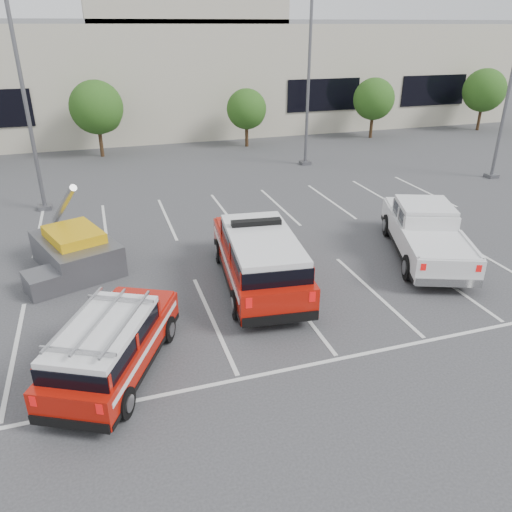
{
  "coord_description": "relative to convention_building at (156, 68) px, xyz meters",
  "views": [
    {
      "loc": [
        -5.31,
        -12.35,
        7.92
      ],
      "look_at": [
        -0.79,
        1.75,
        1.05
      ],
      "focal_mm": 35.0,
      "sensor_mm": 36.0,
      "label": 1
    }
  ],
  "objects": [
    {
      "name": "white_pickup",
      "position": [
        5.74,
        -29.81,
        -3.96
      ],
      "size": [
        4.23,
        6.54,
        1.9
      ],
      "rotation": [
        0.0,
        0.0,
        -0.37
      ],
      "color": "silver",
      "rests_on": "ground"
    },
    {
      "name": "fire_chief_suv",
      "position": [
        -0.9,
        -30.23,
        -3.84
      ],
      "size": [
        2.91,
        6.34,
        2.16
      ],
      "rotation": [
        0.0,
        0.0,
        -0.11
      ],
      "color": "#A21107",
      "rests_on": "ground"
    },
    {
      "name": "ground",
      "position": [
        -0.18,
        -31.86,
        -4.72
      ],
      "size": [
        120.0,
        120.0,
        0.0
      ],
      "primitive_type": "plane",
      "color": "#363638",
      "rests_on": "ground"
    },
    {
      "name": "utility_rig",
      "position": [
        -6.74,
        -26.99,
        -4.07
      ],
      "size": [
        3.39,
        4.45,
        3.25
      ],
      "rotation": [
        0.0,
        0.0,
        0.35
      ],
      "color": "#59595E",
      "rests_on": "ground"
    },
    {
      "name": "stall_markings",
      "position": [
        -0.18,
        -27.36,
        -4.71
      ],
      "size": [
        23.0,
        15.0,
        0.01
      ],
      "primitive_type": "cube",
      "color": "silver",
      "rests_on": "ground"
    },
    {
      "name": "tree_far_right",
      "position": [
        24.91,
        -9.82,
        -1.68
      ],
      "size": [
        3.37,
        3.37,
        4.85
      ],
      "color": "#3F2B19",
      "rests_on": "ground"
    },
    {
      "name": "light_pole_left",
      "position": [
        -8.18,
        -19.86,
        0.47
      ],
      "size": [
        0.9,
        0.6,
        10.24
      ],
      "color": "#59595E",
      "rests_on": "ground"
    },
    {
      "name": "tree_right",
      "position": [
        14.91,
        -9.82,
        -1.95
      ],
      "size": [
        3.07,
        3.07,
        4.42
      ],
      "color": "#3F2B19",
      "rests_on": "ground"
    },
    {
      "name": "tree_mid_right",
      "position": [
        4.91,
        -9.82,
        -2.22
      ],
      "size": [
        2.77,
        2.77,
        3.99
      ],
      "color": "#3F2B19",
      "rests_on": "ground"
    },
    {
      "name": "ladder_suv",
      "position": [
        -5.76,
        -33.53,
        -3.99
      ],
      "size": [
        3.72,
        4.96,
        1.83
      ],
      "rotation": [
        0.0,
        0.0,
        -0.47
      ],
      "color": "#A21107",
      "rests_on": "ground"
    },
    {
      "name": "convention_building",
      "position": [
        0.0,
        0.0,
        0.0
      ],
      "size": [
        60.0,
        16.99,
        13.2
      ],
      "color": "#BAB39D",
      "rests_on": "ground"
    },
    {
      "name": "tree_mid_left",
      "position": [
        -5.09,
        -9.82,
        -1.68
      ],
      "size": [
        3.37,
        3.37,
        4.85
      ],
      "color": "#3F2B19",
      "rests_on": "ground"
    },
    {
      "name": "light_pole_mid",
      "position": [
        6.82,
        -15.86,
        0.47
      ],
      "size": [
        0.9,
        0.6,
        10.24
      ],
      "color": "#59595E",
      "rests_on": "ground"
    },
    {
      "name": "light_pole_right",
      "position": [
        15.82,
        -21.86,
        0.47
      ],
      "size": [
        0.9,
        0.6,
        10.24
      ],
      "color": "#59595E",
      "rests_on": "ground"
    }
  ]
}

